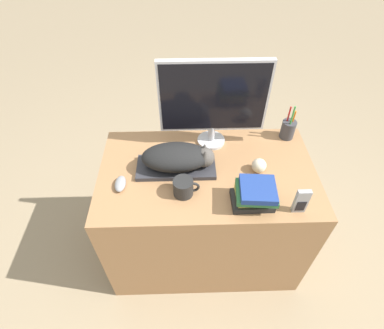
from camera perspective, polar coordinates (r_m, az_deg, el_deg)
name	(u,v)px	position (r m, az deg, el deg)	size (l,w,h in m)	color
ground_plane	(206,293)	(2.01, 2.76, -23.21)	(12.00, 12.00, 0.00)	#998466
desk	(205,214)	(1.82, 2.54, -9.33)	(1.11, 0.65, 0.76)	#9E7047
keyboard	(176,167)	(1.53, -3.03, -0.50)	(0.40, 0.17, 0.02)	#2D2D33
cat	(179,157)	(1.48, -2.44, 1.45)	(0.36, 0.18, 0.12)	black
monitor	(214,100)	(1.52, 4.13, 12.21)	(0.55, 0.15, 0.49)	#B7B7BC
computer_mouse	(120,184)	(1.49, -13.49, -3.57)	(0.05, 0.10, 0.03)	gray
coffee_mug	(184,187)	(1.40, -1.59, -4.36)	(0.12, 0.09, 0.09)	black
pen_cup	(288,129)	(1.76, 17.82, 6.46)	(0.08, 0.08, 0.22)	#38383D
baseball	(259,166)	(1.53, 12.63, -0.21)	(0.07, 0.07, 0.07)	beige
phone	(301,201)	(1.40, 20.07, -6.63)	(0.06, 0.02, 0.14)	#99999E
book_stack	(255,194)	(1.37, 11.88, -5.60)	(0.20, 0.17, 0.12)	black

